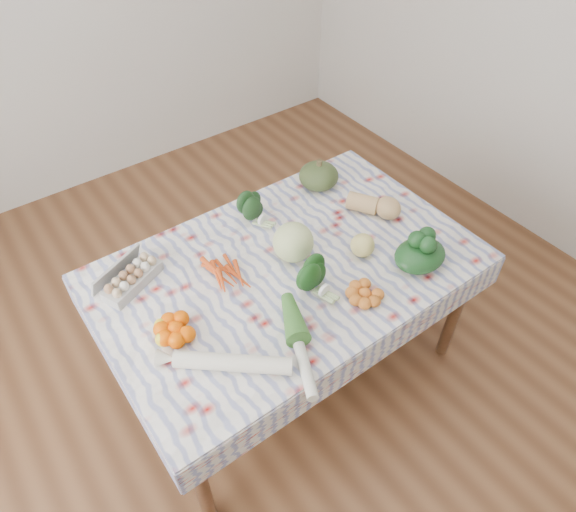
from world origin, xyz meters
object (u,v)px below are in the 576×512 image
Objects in this scene: grapefruit at (363,245)px; egg_carton at (132,279)px; kabocha_squash at (319,176)px; butternut_squash at (374,204)px; cabbage at (293,242)px; dining_table at (288,278)px.

egg_carton is at bearing 154.63° from grapefruit.
butternut_squash is at bearing -75.76° from kabocha_squash.
grapefruit is at bearing -174.46° from butternut_squash.
cabbage is 0.71× the size of butternut_squash.
cabbage reaches higher than grapefruit.
grapefruit is (-0.16, -0.51, -0.01)m from kabocha_squash.
egg_carton is 1.36× the size of kabocha_squash.
egg_carton is 1.09× the size of butternut_squash.
dining_table is at bearing 153.04° from butternut_squash.
kabocha_squash reaches higher than dining_table.
dining_table is 0.68m from egg_carton.
grapefruit is at bearing -107.09° from kabocha_squash.
butternut_squash is at bearing 36.99° from grapefruit.
kabocha_squash is (0.47, 0.37, 0.15)m from dining_table.
dining_table is 0.62m from kabocha_squash.
kabocha_squash is at bearing 72.78° from butternut_squash.
kabocha_squash reaches higher than grapefruit.
cabbage reaches higher than butternut_squash.
grapefruit is at bearing -49.28° from egg_carton.
butternut_squash is 2.35× the size of grapefruit.
butternut_squash is at bearing -36.18° from egg_carton.
dining_table is 0.57m from butternut_squash.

